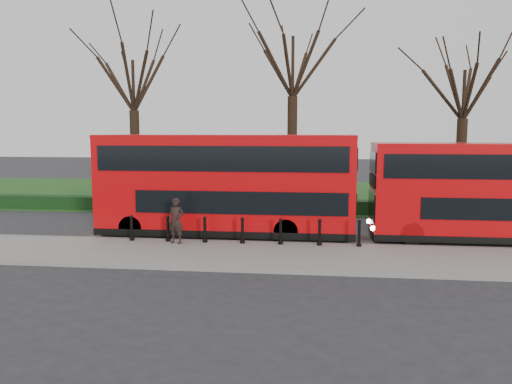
# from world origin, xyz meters

# --- Properties ---
(ground) EXTENTS (120.00, 120.00, 0.00)m
(ground) POSITION_xyz_m (0.00, 0.00, 0.00)
(ground) COLOR #28282B
(ground) RESTS_ON ground
(pavement) EXTENTS (60.00, 4.00, 0.15)m
(pavement) POSITION_xyz_m (0.00, -3.00, 0.07)
(pavement) COLOR gray
(pavement) RESTS_ON ground
(kerb) EXTENTS (60.00, 0.25, 0.16)m
(kerb) POSITION_xyz_m (0.00, -1.00, 0.07)
(kerb) COLOR slate
(kerb) RESTS_ON ground
(grass_verge) EXTENTS (60.00, 18.00, 0.06)m
(grass_verge) POSITION_xyz_m (0.00, 15.00, 0.03)
(grass_verge) COLOR #194818
(grass_verge) RESTS_ON ground
(hedge) EXTENTS (60.00, 0.90, 0.80)m
(hedge) POSITION_xyz_m (0.00, 6.80, 0.40)
(hedge) COLOR black
(hedge) RESTS_ON ground
(yellow_line_outer) EXTENTS (60.00, 0.10, 0.01)m
(yellow_line_outer) POSITION_xyz_m (0.00, -0.70, 0.01)
(yellow_line_outer) COLOR yellow
(yellow_line_outer) RESTS_ON ground
(yellow_line_inner) EXTENTS (60.00, 0.10, 0.01)m
(yellow_line_inner) POSITION_xyz_m (0.00, -0.50, 0.01)
(yellow_line_inner) COLOR yellow
(yellow_line_inner) RESTS_ON ground
(tree_left) EXTENTS (6.85, 6.85, 10.71)m
(tree_left) POSITION_xyz_m (-8.00, 10.00, 7.78)
(tree_left) COLOR black
(tree_left) RESTS_ON ground
(tree_mid) EXTENTS (7.79, 7.79, 12.17)m
(tree_mid) POSITION_xyz_m (2.00, 10.00, 8.85)
(tree_mid) COLOR black
(tree_mid) RESTS_ON ground
(tree_right) EXTENTS (6.20, 6.20, 9.68)m
(tree_right) POSITION_xyz_m (12.00, 10.00, 7.03)
(tree_right) COLOR black
(tree_right) RESTS_ON ground
(bollard_row) EXTENTS (9.37, 0.15, 1.00)m
(bollard_row) POSITION_xyz_m (0.54, -1.35, 0.65)
(bollard_row) COLOR black
(bollard_row) RESTS_ON pavement
(bus_lead) EXTENTS (11.20, 2.57, 4.45)m
(bus_lead) POSITION_xyz_m (-0.51, 0.67, 2.24)
(bus_lead) COLOR red
(bus_lead) RESTS_ON ground
(bus_rear) EXTENTS (10.36, 2.38, 4.12)m
(bus_rear) POSITION_xyz_m (11.01, 0.81, 2.08)
(bus_rear) COLOR red
(bus_rear) RESTS_ON ground
(pedestrian) EXTENTS (0.75, 0.57, 1.84)m
(pedestrian) POSITION_xyz_m (-2.09, -1.67, 1.07)
(pedestrian) COLOR black
(pedestrian) RESTS_ON pavement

